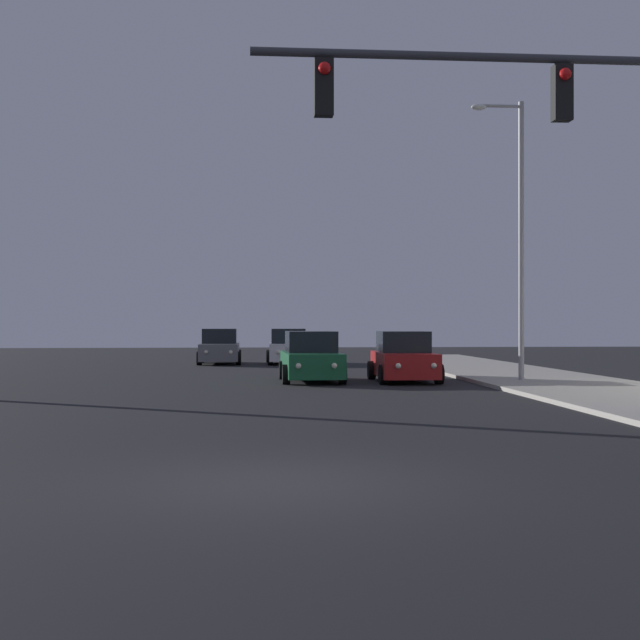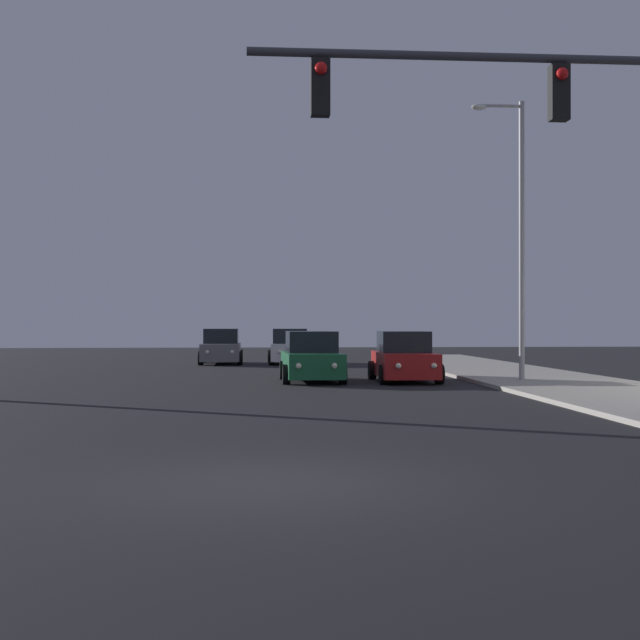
# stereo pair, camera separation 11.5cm
# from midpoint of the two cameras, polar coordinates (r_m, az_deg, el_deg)

# --- Properties ---
(ground_plane) EXTENTS (120.00, 120.00, 0.00)m
(ground_plane) POSITION_cam_midpoint_polar(r_m,az_deg,el_deg) (11.10, -3.10, -10.37)
(ground_plane) COLOR black
(car_red) EXTENTS (2.04, 4.34, 1.68)m
(car_red) POSITION_cam_midpoint_polar(r_m,az_deg,el_deg) (29.87, 5.27, -2.49)
(car_red) COLOR maroon
(car_red) RESTS_ON ground
(car_green) EXTENTS (2.04, 4.33, 1.68)m
(car_green) POSITION_cam_midpoint_polar(r_m,az_deg,el_deg) (29.73, -0.68, -2.50)
(car_green) COLOR #195933
(car_green) RESTS_ON ground
(car_white) EXTENTS (2.04, 4.34, 1.68)m
(car_white) POSITION_cam_midpoint_polar(r_m,az_deg,el_deg) (42.67, -2.12, -1.79)
(car_white) COLOR silver
(car_white) RESTS_ON ground
(car_grey) EXTENTS (2.04, 4.32, 1.68)m
(car_grey) POSITION_cam_midpoint_polar(r_m,az_deg,el_deg) (42.81, -6.51, -1.79)
(car_grey) COLOR slate
(car_grey) RESTS_ON ground
(traffic_light_mast) EXTENTS (7.82, 0.36, 6.50)m
(traffic_light_mast) POSITION_cam_midpoint_polar(r_m,az_deg,el_deg) (15.26, 16.62, 10.37)
(traffic_light_mast) COLOR #38383D
(traffic_light_mast) RESTS_ON sidewalk_right
(street_lamp) EXTENTS (1.74, 0.24, 9.00)m
(street_lamp) POSITION_cam_midpoint_polar(r_m,az_deg,el_deg) (29.62, 12.40, 5.94)
(street_lamp) COLOR #99999E
(street_lamp) RESTS_ON sidewalk_right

